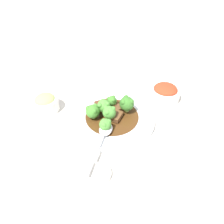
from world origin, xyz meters
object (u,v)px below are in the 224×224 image
object	(u,v)px
broccoli_floret_1	(105,124)
broccoli_floret_0	(103,106)
broccoli_floret_3	(127,103)
beef_strip_1	(114,110)
beef_strip_2	(117,116)
broccoli_floret_4	(109,112)
beef_strip_3	(93,111)
broccoli_floret_2	(93,111)
serving_spoon	(104,133)
sauce_dish	(99,173)
beef_strip_0	(104,104)
side_bowl_appetizer	(46,103)
main_plate	(112,117)
side_bowl_kimchi	(165,92)
broccoli_floret_5	(112,101)

from	to	relation	value
broccoli_floret_1	broccoli_floret_0	bearing A→B (deg)	119.54
broccoli_floret_0	broccoli_floret_3	world-z (taller)	broccoli_floret_3
beef_strip_1	broccoli_floret_0	world-z (taller)	broccoli_floret_0
beef_strip_2	broccoli_floret_4	size ratio (longest dim) A/B	0.90
broccoli_floret_0	beef_strip_3	bearing A→B (deg)	-170.76
broccoli_floret_1	broccoli_floret_2	size ratio (longest dim) A/B	0.82
serving_spoon	sauce_dish	bearing A→B (deg)	-71.48
beef_strip_1	sauce_dish	bearing A→B (deg)	-76.66
broccoli_floret_1	beef_strip_0	bearing A→B (deg)	116.97
broccoli_floret_2	side_bowl_appetizer	size ratio (longest dim) A/B	0.56
main_plate	beef_strip_1	size ratio (longest dim) A/B	4.49
beef_strip_3	broccoli_floret_3	bearing A→B (deg)	25.54
main_plate	serving_spoon	size ratio (longest dim) A/B	1.46
beef_strip_3	serving_spoon	bearing A→B (deg)	-45.51
beef_strip_2	side_bowl_appetizer	size ratio (longest dim) A/B	0.54
broccoli_floret_3	side_bowl_appetizer	size ratio (longest dim) A/B	0.64
broccoli_floret_1	side_bowl_kimchi	distance (m)	0.29
broccoli_floret_1	side_bowl_kimchi	world-z (taller)	broccoli_floret_1
beef_strip_0	broccoli_floret_3	xyz separation A→B (m)	(0.08, 0.00, 0.03)
beef_strip_0	beef_strip_2	size ratio (longest dim) A/B	1.44
beef_strip_2	side_bowl_kimchi	size ratio (longest dim) A/B	0.44
broccoli_floret_1	side_bowl_appetizer	distance (m)	0.25
beef_strip_1	beef_strip_2	bearing A→B (deg)	-49.57
main_plate	side_bowl_kimchi	distance (m)	0.23
broccoli_floret_2	broccoli_floret_3	distance (m)	0.12
beef_strip_3	broccoli_floret_4	size ratio (longest dim) A/B	0.92
broccoli_floret_0	serving_spoon	size ratio (longest dim) A/B	0.27
broccoli_floret_1	side_bowl_appetizer	xyz separation A→B (m)	(-0.24, 0.02, -0.01)
main_plate	beef_strip_2	size ratio (longest dim) A/B	6.08
beef_strip_0	broccoli_floret_1	size ratio (longest dim) A/B	1.67
broccoli_floret_5	serving_spoon	size ratio (longest dim) A/B	0.22
beef_strip_3	broccoli_floret_1	xyz separation A→B (m)	(0.07, -0.06, 0.02)
broccoli_floret_5	sauce_dish	xyz separation A→B (m)	(0.07, -0.26, -0.04)
main_plate	beef_strip_3	bearing A→B (deg)	-172.13
beef_strip_3	beef_strip_2	bearing A→B (deg)	2.51
beef_strip_1	side_bowl_appetizer	xyz separation A→B (m)	(-0.24, -0.07, 0.00)
side_bowl_kimchi	side_bowl_appetizer	world-z (taller)	side_bowl_appetizer
beef_strip_1	broccoli_floret_3	distance (m)	0.05
broccoli_floret_2	broccoli_floret_5	size ratio (longest dim) A/B	1.17
broccoli_floret_3	broccoli_floret_5	size ratio (longest dim) A/B	1.34
beef_strip_3	broccoli_floret_4	xyz separation A→B (m)	(0.07, -0.01, 0.03)
side_bowl_appetizer	broccoli_floret_3	bearing A→B (deg)	17.47
broccoli_floret_2	main_plate	bearing A→B (deg)	33.01
beef_strip_1	broccoli_floret_1	size ratio (longest dim) A/B	1.57
broccoli_floret_2	broccoli_floret_4	bearing A→B (deg)	13.08
broccoli_floret_1	broccoli_floret_2	world-z (taller)	broccoli_floret_2
beef_strip_2	broccoli_floret_2	xyz separation A→B (m)	(-0.07, -0.03, 0.02)
side_bowl_appetizer	broccoli_floret_2	bearing A→B (deg)	3.47
beef_strip_3	serving_spoon	xyz separation A→B (m)	(0.08, -0.08, 0.00)
broccoli_floret_3	side_bowl_appetizer	bearing A→B (deg)	-162.53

